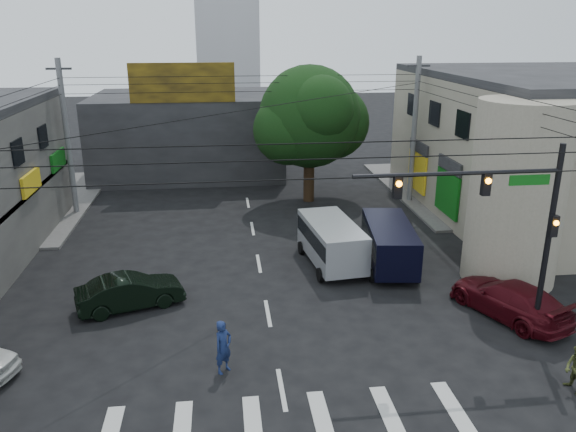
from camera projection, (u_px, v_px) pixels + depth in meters
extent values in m
plane|color=black|center=(273.00, 340.00, 20.42)|extent=(160.00, 160.00, 0.00)
cube|color=#514F4C|center=(503.00, 188.00, 39.40)|extent=(16.00, 16.00, 0.15)
cube|color=gray|center=(551.00, 148.00, 33.45)|extent=(14.00, 18.00, 8.00)
cylinder|color=gray|center=(517.00, 193.00, 24.17)|extent=(4.00, 4.00, 8.00)
cube|color=#232326|center=(189.00, 134.00, 43.48)|extent=(14.00, 10.00, 6.00)
cube|color=olive|center=(182.00, 83.00, 37.50)|extent=(7.00, 0.30, 2.60)
cylinder|color=black|center=(309.00, 168.00, 36.18)|extent=(0.70, 0.70, 4.40)
sphere|color=black|center=(310.00, 117.00, 35.13)|extent=(6.40, 6.40, 6.40)
cylinder|color=black|center=(547.00, 246.00, 19.42)|extent=(0.20, 0.20, 7.20)
cylinder|color=black|center=(458.00, 173.00, 18.16)|extent=(7.00, 0.14, 0.14)
cube|color=black|center=(486.00, 184.00, 18.41)|extent=(0.28, 0.22, 0.75)
cube|color=black|center=(397.00, 187.00, 18.06)|extent=(0.28, 0.22, 0.75)
sphere|color=orange|center=(489.00, 181.00, 18.23)|extent=(0.20, 0.20, 0.20)
sphere|color=orange|center=(399.00, 184.00, 17.88)|extent=(0.20, 0.20, 0.20)
cube|color=#0D5D13|center=(530.00, 180.00, 18.55)|extent=(1.40, 0.06, 0.35)
cylinder|color=#59595B|center=(68.00, 139.00, 32.81)|extent=(0.32, 0.32, 9.20)
cylinder|color=#59595B|center=(414.00, 132.00, 35.22)|extent=(0.32, 0.32, 9.20)
imported|color=black|center=(130.00, 292.00, 22.57)|extent=(3.99, 5.08, 1.39)
imported|color=#410910|center=(509.00, 299.00, 21.90)|extent=(5.59, 6.45, 1.45)
imported|color=#16234D|center=(223.00, 347.00, 18.25)|extent=(1.11, 1.11, 1.84)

